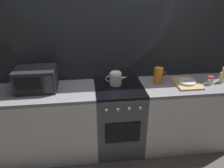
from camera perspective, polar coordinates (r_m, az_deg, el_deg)
ground_plane at (r=3.14m, az=1.69°, el=-15.83°), size 8.00×8.00×0.00m
back_wall at (r=2.83m, az=1.02°, el=7.43°), size 3.60×0.05×2.40m
counter_left at (r=2.89m, az=-16.40°, el=-9.86°), size 1.20×0.60×0.90m
stove_unit at (r=2.87m, az=1.81°, el=-9.02°), size 0.60×0.63×0.90m
counter_right at (r=3.12m, az=18.53°, el=-7.42°), size 1.20×0.60×0.90m
microwave at (r=2.68m, az=-19.36°, el=1.21°), size 0.46×0.35×0.27m
kettle at (r=2.69m, az=0.99°, el=1.46°), size 0.28×0.15×0.17m
pitcher at (r=2.79m, az=12.14°, el=2.24°), size 0.16×0.11×0.20m
dish_pile at (r=2.88m, az=18.99°, el=0.37°), size 0.30×0.40×0.06m
spice_jar at (r=2.98m, az=24.51°, el=0.88°), size 0.08×0.08×0.10m
spray_bottle at (r=3.09m, az=27.10°, el=1.80°), size 0.08×0.06×0.20m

